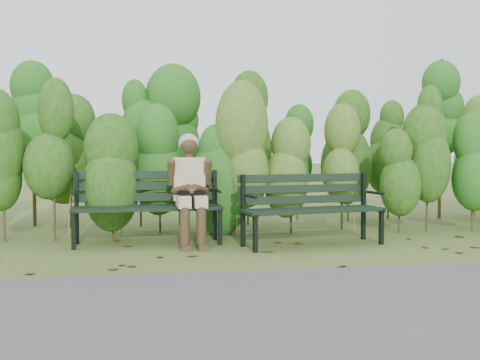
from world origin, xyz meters
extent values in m
plane|color=#495D28|center=(0.00, 0.00, 0.00)|extent=(80.00, 80.00, 0.00)
cube|color=#474749|center=(0.00, -2.20, 0.01)|extent=(60.00, 2.50, 0.01)
cylinder|color=#47381E|center=(-2.75, 1.30, 0.40)|extent=(0.03, 0.03, 0.80)
ellipsoid|color=#28741B|center=(-2.75, 1.30, 1.04)|extent=(0.64, 0.64, 1.44)
cylinder|color=#47381E|center=(-2.14, 1.30, 0.40)|extent=(0.03, 0.03, 0.80)
ellipsoid|color=#28741B|center=(-2.14, 1.30, 1.04)|extent=(0.64, 0.64, 1.44)
cylinder|color=#47381E|center=(-1.53, 1.30, 0.40)|extent=(0.03, 0.03, 0.80)
ellipsoid|color=#28741B|center=(-1.53, 1.30, 1.04)|extent=(0.64, 0.64, 1.44)
cylinder|color=#47381E|center=(-0.92, 1.30, 0.40)|extent=(0.03, 0.03, 0.80)
ellipsoid|color=#28741B|center=(-0.92, 1.30, 1.04)|extent=(0.64, 0.64, 1.44)
cylinder|color=#47381E|center=(-0.31, 1.30, 0.40)|extent=(0.03, 0.03, 0.80)
ellipsoid|color=#28741B|center=(-0.31, 1.30, 1.04)|extent=(0.64, 0.64, 1.44)
cylinder|color=#47381E|center=(0.31, 1.30, 0.40)|extent=(0.03, 0.03, 0.80)
ellipsoid|color=#28741B|center=(0.31, 1.30, 1.04)|extent=(0.64, 0.64, 1.44)
cylinder|color=#47381E|center=(0.92, 1.30, 0.40)|extent=(0.03, 0.03, 0.80)
ellipsoid|color=#28741B|center=(0.92, 1.30, 1.04)|extent=(0.64, 0.64, 1.44)
cylinder|color=#47381E|center=(1.53, 1.30, 0.40)|extent=(0.03, 0.03, 0.80)
ellipsoid|color=#28741B|center=(1.53, 1.30, 1.04)|extent=(0.64, 0.64, 1.44)
cylinder|color=#47381E|center=(2.14, 1.30, 0.40)|extent=(0.03, 0.03, 0.80)
ellipsoid|color=#28741B|center=(2.14, 1.30, 1.04)|extent=(0.64, 0.64, 1.44)
cylinder|color=#47381E|center=(2.75, 1.30, 0.40)|extent=(0.03, 0.03, 0.80)
ellipsoid|color=#28741B|center=(2.75, 1.30, 1.04)|extent=(0.64, 0.64, 1.44)
cylinder|color=#47381E|center=(3.36, 1.30, 0.40)|extent=(0.03, 0.03, 0.80)
ellipsoid|color=#28741B|center=(3.36, 1.30, 1.04)|extent=(0.64, 0.64, 1.44)
cylinder|color=#47381E|center=(-2.69, 2.30, 0.55)|extent=(0.04, 0.04, 1.10)
ellipsoid|color=#18550F|center=(-2.69, 2.30, 1.43)|extent=(0.70, 0.70, 1.98)
cylinder|color=#47381E|center=(-1.92, 2.30, 0.55)|extent=(0.04, 0.04, 1.10)
ellipsoid|color=#18550F|center=(-1.92, 2.30, 1.43)|extent=(0.70, 0.70, 1.98)
cylinder|color=#47381E|center=(-1.15, 2.30, 0.55)|extent=(0.04, 0.04, 1.10)
ellipsoid|color=#18550F|center=(-1.15, 2.30, 1.43)|extent=(0.70, 0.70, 1.98)
cylinder|color=#47381E|center=(-0.38, 2.30, 0.55)|extent=(0.04, 0.04, 1.10)
ellipsoid|color=#18550F|center=(-0.38, 2.30, 1.43)|extent=(0.70, 0.70, 1.98)
cylinder|color=#47381E|center=(0.38, 2.30, 0.55)|extent=(0.04, 0.04, 1.10)
ellipsoid|color=#18550F|center=(0.38, 2.30, 1.43)|extent=(0.70, 0.70, 1.98)
cylinder|color=#47381E|center=(1.15, 2.30, 0.55)|extent=(0.04, 0.04, 1.10)
ellipsoid|color=#18550F|center=(1.15, 2.30, 1.43)|extent=(0.70, 0.70, 1.98)
cylinder|color=#47381E|center=(1.92, 2.30, 0.55)|extent=(0.04, 0.04, 1.10)
ellipsoid|color=#18550F|center=(1.92, 2.30, 1.43)|extent=(0.70, 0.70, 1.98)
cylinder|color=#47381E|center=(2.69, 2.30, 0.55)|extent=(0.04, 0.04, 1.10)
ellipsoid|color=#18550F|center=(2.69, 2.30, 1.43)|extent=(0.70, 0.70, 1.98)
cylinder|color=#47381E|center=(3.46, 2.30, 0.55)|extent=(0.04, 0.04, 1.10)
ellipsoid|color=#18550F|center=(3.46, 2.30, 1.43)|extent=(0.70, 0.70, 1.98)
cube|color=brown|center=(-0.65, -0.85, 0.00)|extent=(0.07, 0.09, 0.01)
cube|color=brown|center=(0.28, -0.84, 0.00)|extent=(0.11, 0.11, 0.01)
cube|color=brown|center=(-2.28, 0.65, 0.00)|extent=(0.09, 0.11, 0.01)
cube|color=brown|center=(1.81, -1.16, 0.00)|extent=(0.07, 0.09, 0.01)
cube|color=brown|center=(-1.18, 0.36, 0.00)|extent=(0.10, 0.08, 0.01)
cube|color=brown|center=(1.14, -1.06, 0.00)|extent=(0.07, 0.09, 0.01)
cube|color=brown|center=(0.37, 0.04, 0.00)|extent=(0.09, 0.07, 0.01)
cube|color=brown|center=(-0.06, 0.66, 0.00)|extent=(0.09, 0.11, 0.01)
cube|color=brown|center=(-0.26, -1.08, 0.00)|extent=(0.11, 0.10, 0.01)
cube|color=brown|center=(2.48, 0.55, 0.00)|extent=(0.09, 0.08, 0.01)
cube|color=brown|center=(0.21, -0.06, 0.00)|extent=(0.11, 0.10, 0.01)
cube|color=brown|center=(0.23, -0.11, 0.00)|extent=(0.09, 0.10, 0.01)
cube|color=brown|center=(1.46, -0.52, 0.00)|extent=(0.11, 0.10, 0.01)
cube|color=brown|center=(-1.83, -1.15, 0.00)|extent=(0.10, 0.11, 0.01)
cube|color=brown|center=(-0.23, 0.01, 0.00)|extent=(0.09, 0.11, 0.01)
cube|color=brown|center=(1.27, -0.94, 0.00)|extent=(0.11, 0.11, 0.01)
cube|color=brown|center=(1.77, -0.15, 0.00)|extent=(0.10, 0.11, 0.01)
cube|color=brown|center=(-1.65, 0.42, 0.00)|extent=(0.11, 0.10, 0.01)
cube|color=brown|center=(-0.37, 0.15, 0.00)|extent=(0.10, 0.08, 0.01)
cube|color=brown|center=(2.85, 0.84, 0.00)|extent=(0.11, 0.11, 0.01)
cube|color=brown|center=(0.34, -0.29, 0.00)|extent=(0.11, 0.10, 0.01)
cube|color=brown|center=(1.92, -0.95, 0.00)|extent=(0.11, 0.10, 0.01)
cube|color=black|center=(-1.00, 0.52, 0.42)|extent=(1.68, 0.17, 0.04)
cube|color=black|center=(-1.01, 0.64, 0.42)|extent=(1.68, 0.17, 0.04)
cube|color=black|center=(-1.01, 0.75, 0.42)|extent=(1.68, 0.17, 0.04)
cube|color=black|center=(-1.02, 0.87, 0.42)|extent=(1.68, 0.17, 0.04)
cube|color=black|center=(-1.02, 0.96, 0.52)|extent=(1.68, 0.12, 0.10)
cube|color=black|center=(-1.02, 0.97, 0.65)|extent=(1.68, 0.12, 0.10)
cube|color=black|center=(-1.02, 0.99, 0.78)|extent=(1.68, 0.12, 0.10)
cube|color=black|center=(-1.80, 0.48, 0.21)|extent=(0.05, 0.05, 0.42)
cube|color=black|center=(-1.82, 0.88, 0.42)|extent=(0.05, 0.05, 0.84)
cube|color=black|center=(-1.81, 0.66, 0.40)|extent=(0.07, 0.47, 0.04)
cylinder|color=black|center=(-1.81, 0.62, 0.61)|extent=(0.05, 0.35, 0.03)
cube|color=black|center=(-0.20, 0.54, 0.21)|extent=(0.05, 0.05, 0.42)
cube|color=black|center=(-0.22, 0.94, 0.42)|extent=(0.05, 0.05, 0.84)
cube|color=black|center=(-0.21, 0.73, 0.40)|extent=(0.07, 0.47, 0.04)
cylinder|color=black|center=(-0.21, 0.68, 0.61)|extent=(0.05, 0.35, 0.03)
cube|color=black|center=(0.87, 0.18, 0.40)|extent=(1.61, 0.39, 0.04)
cube|color=black|center=(0.85, 0.29, 0.40)|extent=(1.61, 0.39, 0.04)
cube|color=black|center=(0.83, 0.40, 0.40)|extent=(1.61, 0.39, 0.04)
cube|color=black|center=(0.81, 0.51, 0.40)|extent=(1.61, 0.39, 0.04)
cube|color=black|center=(0.79, 0.59, 0.50)|extent=(1.60, 0.34, 0.09)
cube|color=black|center=(0.79, 0.60, 0.63)|extent=(1.60, 0.34, 0.09)
cube|color=black|center=(0.79, 0.62, 0.75)|extent=(1.60, 0.34, 0.09)
cube|color=black|center=(0.11, 0.03, 0.20)|extent=(0.05, 0.05, 0.40)
cube|color=black|center=(0.04, 0.41, 0.40)|extent=(0.05, 0.05, 0.81)
cube|color=black|center=(0.08, 0.20, 0.39)|extent=(0.13, 0.45, 0.04)
cylinder|color=black|center=(0.09, 0.16, 0.58)|extent=(0.09, 0.34, 0.03)
cube|color=black|center=(1.63, 0.31, 0.20)|extent=(0.05, 0.05, 0.40)
cube|color=black|center=(1.56, 0.69, 0.40)|extent=(0.05, 0.05, 0.81)
cube|color=black|center=(1.60, 0.48, 0.39)|extent=(0.13, 0.45, 0.04)
cylinder|color=black|center=(1.61, 0.44, 0.58)|extent=(0.09, 0.34, 0.03)
cube|color=#C6A692|center=(-0.62, 0.50, 0.51)|extent=(0.16, 0.42, 0.13)
cube|color=#C6A692|center=(-0.44, 0.51, 0.51)|extent=(0.16, 0.42, 0.13)
cylinder|color=#41311D|center=(-0.61, 0.33, 0.23)|extent=(0.11, 0.11, 0.46)
cylinder|color=#41311D|center=(-0.43, 0.34, 0.23)|extent=(0.11, 0.11, 0.46)
cube|color=#41311D|center=(-0.61, 0.25, 0.03)|extent=(0.10, 0.20, 0.06)
cube|color=#41311D|center=(-0.43, 0.26, 0.03)|extent=(0.10, 0.20, 0.06)
cube|color=#C6A692|center=(-0.54, 0.78, 0.74)|extent=(0.37, 0.27, 0.52)
cylinder|color=#41311D|center=(-0.54, 0.76, 1.01)|extent=(0.09, 0.09, 0.10)
sphere|color=#41311D|center=(-0.54, 0.75, 1.14)|extent=(0.21, 0.21, 0.21)
ellipsoid|color=gray|center=(-0.54, 0.77, 1.16)|extent=(0.24, 0.23, 0.22)
cylinder|color=#41311D|center=(-0.74, 0.69, 0.82)|extent=(0.10, 0.21, 0.31)
cylinder|color=#41311D|center=(-0.32, 0.71, 0.82)|extent=(0.10, 0.21, 0.31)
cylinder|color=#41311D|center=(-0.63, 0.56, 0.64)|extent=(0.24, 0.26, 0.13)
cylinder|color=#41311D|center=(-0.42, 0.57, 0.64)|extent=(0.22, 0.27, 0.13)
sphere|color=#41311D|center=(-0.53, 0.51, 0.62)|extent=(0.11, 0.11, 0.11)
cube|color=black|center=(-0.53, 0.52, 0.55)|extent=(0.30, 0.13, 0.16)
camera|label=1|loc=(-0.94, -5.75, 1.07)|focal=42.00mm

